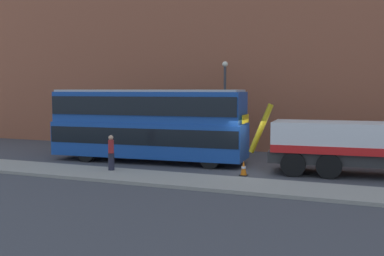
% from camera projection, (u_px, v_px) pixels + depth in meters
% --- Properties ---
extents(ground_plane, '(120.00, 120.00, 0.00)m').
position_uv_depth(ground_plane, '(256.00, 170.00, 23.14)').
color(ground_plane, '#424247').
extents(near_kerb, '(60.00, 2.80, 0.15)m').
position_uv_depth(near_kerb, '(232.00, 184.00, 19.25)').
color(near_kerb, gray).
rests_on(near_kerb, ground_plane).
extents(building_facade, '(60.00, 1.50, 16.00)m').
position_uv_depth(building_facade, '(286.00, 27.00, 29.25)').
color(building_facade, '#935138').
rests_on(building_facade, ground_plane).
extents(recovery_tow_truck, '(10.22, 3.25, 3.67)m').
position_uv_depth(recovery_tow_truck, '(379.00, 140.00, 21.10)').
color(recovery_tow_truck, '#2D2D2D').
rests_on(recovery_tow_truck, ground_plane).
extents(double_decker_bus, '(11.16, 3.30, 4.06)m').
position_uv_depth(double_decker_bus, '(148.00, 122.00, 25.50)').
color(double_decker_bus, '#19479E').
rests_on(double_decker_bus, ground_plane).
extents(pedestrian_onlooker, '(0.43, 0.48, 1.71)m').
position_uv_depth(pedestrian_onlooker, '(111.00, 153.00, 22.16)').
color(pedestrian_onlooker, '#232333').
rests_on(pedestrian_onlooker, near_kerb).
extents(traffic_cone_near_bus, '(0.36, 0.36, 0.72)m').
position_uv_depth(traffic_cone_near_bus, '(244.00, 169.00, 21.57)').
color(traffic_cone_near_bus, orange).
rests_on(traffic_cone_near_bus, ground_plane).
extents(street_lamp, '(0.36, 0.36, 5.83)m').
position_uv_depth(street_lamp, '(225.00, 99.00, 28.86)').
color(street_lamp, '#38383D').
rests_on(street_lamp, ground_plane).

